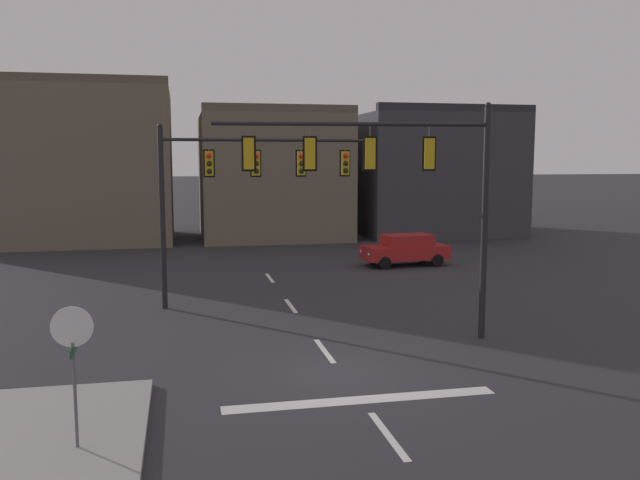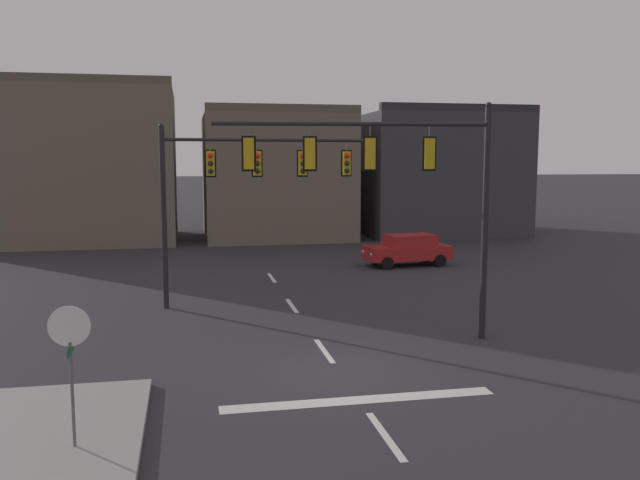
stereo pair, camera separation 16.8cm
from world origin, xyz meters
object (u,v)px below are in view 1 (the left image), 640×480
Objects in this scene: signal_mast_far_side at (238,178)px; car_lot_nearside at (405,249)px; signal_mast_near_side at (394,174)px; stop_sign at (73,343)px.

car_lot_nearside is (9.22, 7.60, -3.93)m from signal_mast_far_side.
signal_mast_near_side is 7.17m from signal_mast_far_side.
stop_sign is at bearing -108.58° from signal_mast_far_side.
signal_mast_far_side reaches higher than stop_sign.
signal_mast_far_side is at bearing 124.89° from signal_mast_near_side.
stop_sign is at bearing -123.92° from car_lot_nearside.
car_lot_nearside is at bearing 69.22° from signal_mast_near_side.
signal_mast_near_side is 15.01m from car_lot_nearside.
signal_mast_far_side is 1.75× the size of car_lot_nearside.
stop_sign reaches higher than car_lot_nearside.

